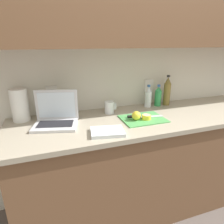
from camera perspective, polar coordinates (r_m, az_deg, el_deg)
name	(u,v)px	position (r m, az deg, el deg)	size (l,w,h in m)	color
ground_plane	(145,201)	(2.15, 9.33, -23.79)	(12.00, 12.00, 0.00)	#564C47
wall_back	(141,30)	(1.80, 8.16, 22.25)	(5.20, 0.38, 2.60)	silver
counter_unit	(149,160)	(1.88, 10.65, -13.42)	(2.26, 0.65, 0.88)	brown
laptop	(56,117)	(1.53, -15.71, -1.29)	(0.36, 0.30, 0.25)	silver
cutting_board	(143,119)	(1.60, 8.81, -1.92)	(0.34, 0.26, 0.01)	#4C9E51
knife	(139,116)	(1.61, 7.73, -1.23)	(0.29, 0.08, 0.02)	silver
lemon_half_cut	(146,117)	(1.58, 9.80, -1.40)	(0.07, 0.07, 0.04)	yellow
lemon_whole_beside	(136,116)	(1.55, 6.94, -1.06)	(0.07, 0.07, 0.07)	yellow
bottle_green_soda	(167,91)	(1.98, 15.46, 5.69)	(0.06, 0.06, 0.29)	olive
bottle_oil_tall	(158,96)	(1.94, 13.02, 4.38)	(0.06, 0.06, 0.20)	#2D934C
bottle_water_clear	(148,97)	(1.89, 10.30, 4.23)	(0.06, 0.06, 0.21)	silver
measuring_cup	(109,107)	(1.70, -0.72, 1.34)	(0.10, 0.08, 0.10)	silver
paper_towel_roll	(20,105)	(1.68, -24.85, 1.84)	(0.13, 0.13, 0.25)	white
dish_towel	(107,132)	(1.34, -1.33, -5.67)	(0.22, 0.16, 0.02)	white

